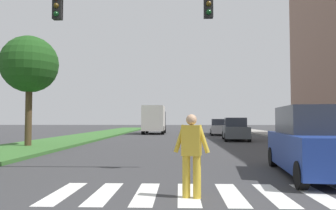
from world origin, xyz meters
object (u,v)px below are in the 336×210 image
at_px(pedestrian_performer, 192,152).
at_px(truck_box_delivery, 154,119).
at_px(suv_crossing, 315,143).
at_px(sedan_midblock, 235,130).
at_px(traffic_light_gantry, 56,31).
at_px(sedan_distant, 219,127).
at_px(tree_mid, 29,65).

relative_size(pedestrian_performer, truck_box_delivery, 0.27).
distance_m(pedestrian_performer, suv_crossing, 4.48).
distance_m(suv_crossing, sedan_midblock, 15.74).
distance_m(traffic_light_gantry, sedan_midblock, 17.61).
bearing_deg(sedan_midblock, sedan_distant, 90.71).
height_order(tree_mid, truck_box_delivery, tree_mid).
bearing_deg(pedestrian_performer, truck_box_delivery, 95.83).
relative_size(sedan_midblock, sedan_distant, 0.92).
height_order(traffic_light_gantry, sedan_distant, traffic_light_gantry).
xyz_separation_m(tree_mid, suv_crossing, (12.25, -8.51, -3.73)).
bearing_deg(truck_box_delivery, suv_crossing, -76.29).
bearing_deg(suv_crossing, sedan_distant, 89.19).
height_order(tree_mid, suv_crossing, tree_mid).
distance_m(pedestrian_performer, sedan_distant, 27.76).
xyz_separation_m(tree_mid, traffic_light_gantry, (4.57, -7.99, -0.31)).
bearing_deg(suv_crossing, traffic_light_gantry, 176.10).
xyz_separation_m(pedestrian_performer, sedan_midblock, (4.05, 18.42, -0.13)).
height_order(pedestrian_performer, sedan_midblock, sedan_midblock).
distance_m(traffic_light_gantry, truck_box_delivery, 26.87).
height_order(suv_crossing, sedan_distant, suv_crossing).
height_order(tree_mid, sedan_midblock, tree_mid).
bearing_deg(tree_mid, suv_crossing, -34.79).
bearing_deg(suv_crossing, sedan_midblock, 88.31).
relative_size(tree_mid, sedan_midblock, 1.45).
distance_m(tree_mid, suv_crossing, 15.38).
bearing_deg(sedan_midblock, truck_box_delivery, 121.72).
bearing_deg(sedan_midblock, pedestrian_performer, -102.41).
bearing_deg(truck_box_delivery, tree_mid, -106.67).
bearing_deg(traffic_light_gantry, sedan_distant, 71.70).
bearing_deg(traffic_light_gantry, truck_box_delivery, 87.79).
relative_size(tree_mid, suv_crossing, 1.28).
bearing_deg(truck_box_delivery, traffic_light_gantry, -92.21).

